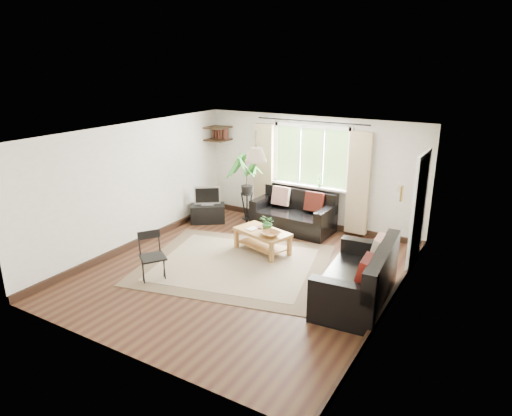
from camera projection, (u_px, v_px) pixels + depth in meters
The scene contains 24 objects.
floor at pixel (244, 271), 7.93m from camera, with size 5.50×5.50×0.00m, color black.
ceiling at pixel (243, 133), 7.19m from camera, with size 5.50×5.50×0.00m, color white.
wall_back at pixel (311, 172), 9.81m from camera, with size 5.00×0.02×2.40m, color white.
wall_front at pixel (119, 268), 5.31m from camera, with size 5.00×0.02×2.40m, color white.
wall_left at pixel (134, 186), 8.76m from camera, with size 0.02×5.50×2.40m, color white.
wall_right at pixel (396, 234), 6.35m from camera, with size 0.02×5.50×2.40m, color white.
rug at pixel (235, 264), 8.20m from camera, with size 3.20×2.74×0.02m, color beige.
window at pixel (311, 157), 9.67m from camera, with size 2.50×0.16×2.16m, color white, non-canonical shape.
door at pixel (418, 213), 7.82m from camera, with size 0.06×0.96×2.06m, color silver.
corner_shelf at pixel (218, 134), 10.48m from camera, with size 0.50×0.50×0.34m, color black, non-canonical shape.
pendant_lamp at pixel (256, 151), 7.62m from camera, with size 0.36×0.36×0.54m, color beige, non-canonical shape.
wall_sconce at pixel (400, 191), 6.47m from camera, with size 0.12×0.12×0.28m, color beige, non-canonical shape.
sofa_back at pixel (293, 212), 9.75m from camera, with size 1.70×0.85×0.80m, color black, non-canonical shape.
sofa_right at pixel (357, 274), 6.86m from camera, with size 0.92×1.84×0.86m, color black, non-canonical shape.
coffee_table at pixel (262, 241), 8.68m from camera, with size 1.06×0.58×0.43m, color olive, non-canonical shape.
table_plant at pixel (268, 223), 8.53m from camera, with size 0.30×0.26×0.33m, color #2C6327.
bowl at pixel (270, 234), 8.33m from camera, with size 0.35×0.35×0.09m, color #956333.
book_a at pixel (249, 228), 8.73m from camera, with size 0.16×0.21×0.02m, color silver.
book_b at pixel (259, 226), 8.83m from camera, with size 0.16×0.21×0.02m, color #592B23.
tv_stand at pixel (208, 213), 10.30m from camera, with size 0.75×0.43×0.41m, color black.
tv at pixel (207, 195), 10.17m from camera, with size 0.58×0.19×0.44m, color #A5A5AA, non-canonical shape.
palm_stand at pixel (247, 190), 9.88m from camera, with size 0.63×0.63×1.62m, color black, non-canonical shape.
folding_chair at pixel (153, 258), 7.47m from camera, with size 0.43×0.43×0.82m, color black, non-canonical shape.
sill_plant at pixel (320, 181), 9.64m from camera, with size 0.14×0.10×0.27m, color #2D6023.
Camera 1 is at (3.82, -6.10, 3.51)m, focal length 32.00 mm.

